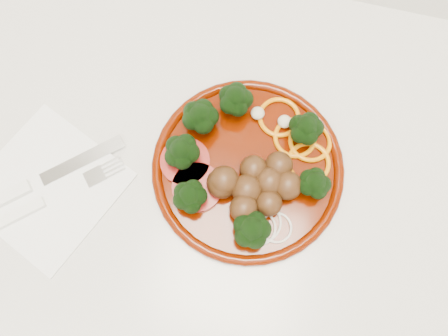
% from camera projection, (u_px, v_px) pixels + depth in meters
% --- Properties ---
extents(counter, '(2.40, 0.60, 0.90)m').
position_uv_depth(counter, '(131.00, 196.00, 1.04)').
color(counter, beige).
rests_on(counter, ground).
extents(plate, '(0.26, 0.26, 0.06)m').
position_uv_depth(plate, '(247.00, 168.00, 0.57)').
color(plate, '#4B0F00').
rests_on(plate, counter).
extents(napkin, '(0.22, 0.22, 0.00)m').
position_uv_depth(napkin, '(48.00, 187.00, 0.58)').
color(napkin, white).
rests_on(napkin, counter).
extents(knife, '(0.17, 0.16, 0.01)m').
position_uv_depth(knife, '(26.00, 188.00, 0.57)').
color(knife, silver).
rests_on(knife, napkin).
extents(fork, '(0.15, 0.14, 0.01)m').
position_uv_depth(fork, '(31.00, 208.00, 0.57)').
color(fork, white).
rests_on(fork, napkin).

